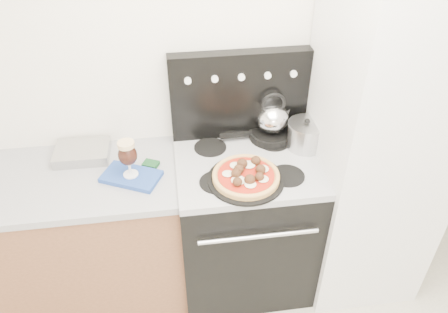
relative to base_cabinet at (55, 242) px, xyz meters
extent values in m
cube|color=white|center=(1.02, 0.30, 0.82)|extent=(3.50, 0.01, 2.50)
cube|color=brown|center=(0.00, 0.00, 0.00)|extent=(1.45, 0.60, 0.86)
cube|color=#9E9EA5|center=(0.00, 0.00, 0.45)|extent=(1.48, 0.63, 0.04)
cube|color=black|center=(1.10, -0.02, 0.01)|extent=(0.76, 0.65, 0.88)
cube|color=#ADADB2|center=(1.10, -0.02, 0.47)|extent=(0.76, 0.65, 0.04)
cube|color=black|center=(1.10, 0.25, 0.74)|extent=(0.76, 0.08, 0.50)
cube|color=silver|center=(1.80, -0.05, 0.52)|extent=(0.64, 0.68, 1.90)
cube|color=silver|center=(0.23, 0.16, 0.50)|extent=(0.29, 0.22, 0.06)
cube|color=#24459B|center=(0.50, -0.06, 0.48)|extent=(0.33, 0.28, 0.02)
cylinder|color=black|center=(1.07, -0.18, 0.50)|extent=(0.45, 0.45, 0.01)
cylinder|color=black|center=(1.28, 0.17, 0.51)|extent=(0.26, 0.26, 0.04)
cylinder|color=#B8B8BA|center=(1.44, 0.06, 0.56)|extent=(0.21, 0.21, 0.14)
camera|label=1|loc=(0.73, -1.82, 1.92)|focal=35.00mm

